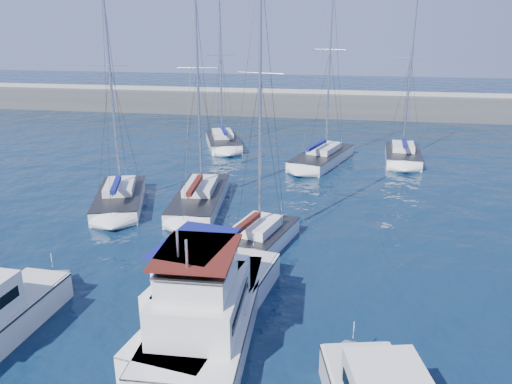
% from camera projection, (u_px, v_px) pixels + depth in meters
% --- Properties ---
extents(ground, '(220.00, 220.00, 0.00)m').
position_uv_depth(ground, '(253.00, 320.00, 21.44)').
color(ground, black).
rests_on(ground, ground).
extents(breakwater, '(160.00, 6.00, 4.45)m').
position_uv_depth(breakwater, '(319.00, 107.00, 69.65)').
color(breakwater, '#424244').
rests_on(breakwater, ground).
extents(motor_yacht_port_inner, '(4.11, 9.56, 4.69)m').
position_uv_depth(motor_yacht_port_inner, '(205.00, 313.00, 19.93)').
color(motor_yacht_port_inner, silver).
rests_on(motor_yacht_port_inner, ground).
extents(motor_yacht_stbd_inner, '(4.69, 10.07, 4.69)m').
position_uv_depth(motor_yacht_stbd_inner, '(208.00, 302.00, 20.67)').
color(motor_yacht_stbd_inner, white).
rests_on(motor_yacht_stbd_inner, ground).
extents(sailboat_mid_a, '(5.38, 8.46, 15.28)m').
position_uv_depth(sailboat_mid_a, '(120.00, 198.00, 34.91)').
color(sailboat_mid_a, silver).
rests_on(sailboat_mid_a, ground).
extents(sailboat_mid_b, '(3.90, 9.33, 14.97)m').
position_uv_depth(sailboat_mid_b, '(200.00, 198.00, 34.97)').
color(sailboat_mid_b, silver).
rests_on(sailboat_mid_b, ground).
extents(sailboat_mid_c, '(4.57, 7.20, 15.54)m').
position_uv_depth(sailboat_mid_c, '(255.00, 239.00, 28.14)').
color(sailboat_mid_c, white).
rests_on(sailboat_mid_c, ground).
extents(sailboat_back_a, '(5.48, 8.38, 14.67)m').
position_uv_depth(sailboat_back_a, '(223.00, 141.00, 51.81)').
color(sailboat_back_a, white).
rests_on(sailboat_back_a, ground).
extents(sailboat_back_b, '(5.85, 9.58, 16.05)m').
position_uv_depth(sailboat_back_b, '(322.00, 157.00, 45.74)').
color(sailboat_back_b, silver).
rests_on(sailboat_back_b, ground).
extents(sailboat_back_c, '(3.44, 7.32, 14.78)m').
position_uv_depth(sailboat_back_c, '(403.00, 155.00, 46.35)').
color(sailboat_back_c, white).
rests_on(sailboat_back_c, ground).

